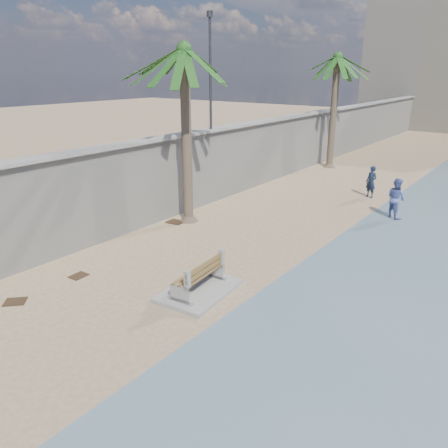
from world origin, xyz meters
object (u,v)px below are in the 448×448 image
Objects in this scene: bench_far at (199,279)px; palm_back at (338,59)px; palm_mid at (184,51)px; person_a at (371,180)px; person_b at (396,196)px.

bench_far is 20.54m from palm_back.
palm_mid is (-4.60, 4.72, 6.51)m from bench_far.
palm_mid is 11.58m from person_a.
palm_mid is at bearing 134.29° from bench_far.
palm_mid is at bearing 71.51° from person_b.
palm_back reaches higher than bench_far.
person_b reaches higher than person_a.
person_a is at bearing -49.56° from palm_back.
palm_mid reaches higher than palm_back.
bench_far is 9.26m from palm_mid.
bench_far is at bearing -45.71° from palm_mid.
person_b is at bearing 77.23° from bench_far.
palm_mid reaches higher than person_a.
bench_far is 1.31× the size of person_b.
bench_far is 10.96m from person_b.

